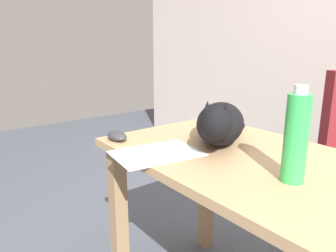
% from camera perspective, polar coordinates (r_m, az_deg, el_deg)
% --- Properties ---
extents(desk, '(1.64, 0.65, 0.71)m').
position_cam_1_polar(desk, '(1.04, 27.28, -14.48)').
color(desk, tan).
rests_on(desk, ground_plane).
extents(cat, '(0.41, 0.49, 0.20)m').
position_cam_1_polar(cat, '(1.24, 9.19, 0.59)').
color(cat, black).
rests_on(cat, desk).
extents(computer_mouse, '(0.11, 0.06, 0.04)m').
position_cam_1_polar(computer_mouse, '(1.29, -9.02, -1.72)').
color(computer_mouse, '#333338').
rests_on(computer_mouse, desk).
extents(paper_sheet, '(0.25, 0.32, 0.00)m').
position_cam_1_polar(paper_sheet, '(1.13, -2.06, -4.83)').
color(paper_sheet, white).
rests_on(paper_sheet, desk).
extents(spray_bottle, '(0.07, 0.07, 0.27)m').
position_cam_1_polar(spray_bottle, '(0.94, 21.69, -1.93)').
color(spray_bottle, green).
rests_on(spray_bottle, desk).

